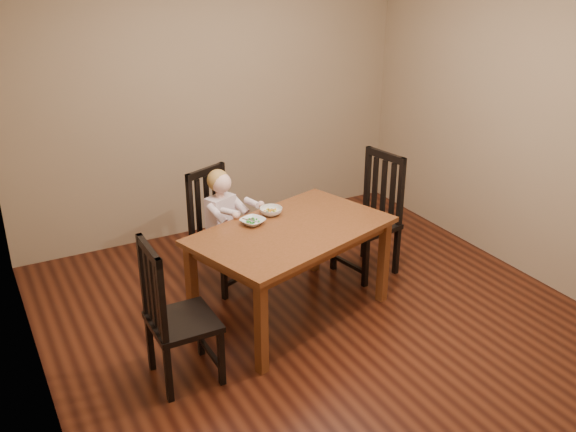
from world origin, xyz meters
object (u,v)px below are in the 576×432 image
dining_table (292,239)px  chair_right (371,217)px  chair_left (175,316)px  chair_child (219,231)px  bowl_veg (271,211)px  bowl_peas (253,222)px  toddler (223,217)px

dining_table → chair_right: size_ratio=1.56×
chair_left → chair_right: 2.14m
chair_child → bowl_veg: 0.59m
chair_child → bowl_peas: bearing=74.4°
chair_left → bowl_veg: 1.27m
chair_left → dining_table: bearing=108.7°
chair_child → dining_table: bearing=88.6°
chair_child → bowl_veg: bearing=99.5°
toddler → chair_right: bearing=140.8°
chair_left → bowl_peas: bearing=124.1°
chair_right → bowl_veg: (-0.98, -0.02, 0.25)m
chair_child → chair_right: size_ratio=0.94×
chair_child → toddler: chair_child is taller
dining_table → toddler: bearing=111.1°
toddler → bowl_veg: (0.25, -0.39, 0.15)m
dining_table → bowl_veg: bearing=92.9°
bowl_peas → chair_left: bearing=-145.8°
chair_left → toddler: (0.79, 1.06, 0.13)m
chair_child → bowl_veg: size_ratio=5.68×
toddler → bowl_peas: toddler is taller
bowl_peas → bowl_veg: size_ratio=1.00×
dining_table → bowl_veg: 0.33m
chair_child → bowl_peas: chair_child is taller
chair_child → chair_right: (1.25, -0.42, 0.03)m
toddler → bowl_veg: toddler is taller
dining_table → bowl_peas: size_ratio=9.45×
dining_table → chair_left: (-1.06, -0.36, -0.16)m
chair_left → bowl_veg: (1.04, 0.67, 0.28)m
dining_table → bowl_veg: (-0.02, 0.31, 0.11)m
toddler → bowl_peas: size_ratio=3.06×
chair_right → toddler: 1.29m
chair_right → chair_child: bearing=61.9°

